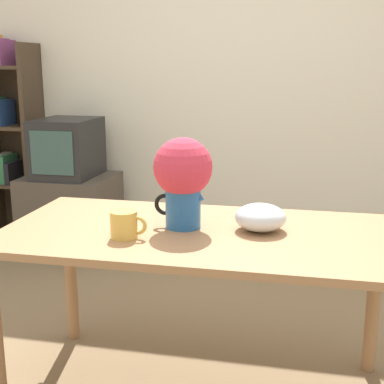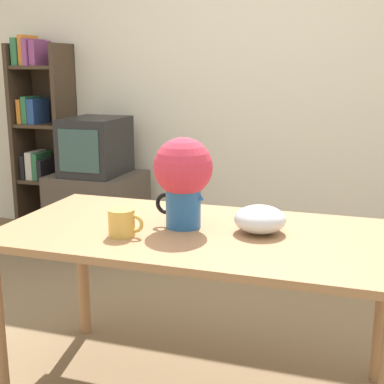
# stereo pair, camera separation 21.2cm
# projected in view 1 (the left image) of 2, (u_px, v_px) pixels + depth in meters

# --- Properties ---
(wall_back) EXTENTS (8.00, 0.05, 2.60)m
(wall_back) POSITION_uv_depth(u_px,v_px,m) (237.00, 75.00, 3.97)
(wall_back) COLOR #EDE5CC
(wall_back) RESTS_ON ground_plane
(table) EXTENTS (1.57, 0.80, 0.73)m
(table) POSITION_uv_depth(u_px,v_px,m) (199.00, 252.00, 2.14)
(table) COLOR #A3754C
(table) RESTS_ON ground_plane
(flower_vase) EXTENTS (0.24, 0.24, 0.37)m
(flower_vase) POSITION_uv_depth(u_px,v_px,m) (183.00, 176.00, 2.12)
(flower_vase) COLOR #235B9E
(flower_vase) RESTS_ON table
(coffee_mug) EXTENTS (0.14, 0.10, 0.10)m
(coffee_mug) POSITION_uv_depth(u_px,v_px,m) (125.00, 225.00, 2.02)
(coffee_mug) COLOR gold
(coffee_mug) RESTS_ON table
(white_bowl) EXTENTS (0.20, 0.20, 0.11)m
(white_bowl) POSITION_uv_depth(u_px,v_px,m) (260.00, 217.00, 2.11)
(white_bowl) COLOR silver
(white_bowl) RESTS_ON table
(tv_stand) EXTENTS (0.65, 0.55, 0.57)m
(tv_stand) POSITION_uv_depth(u_px,v_px,m) (71.00, 213.00, 4.03)
(tv_stand) COLOR #4C4238
(tv_stand) RESTS_ON ground_plane
(tv_set) EXTENTS (0.40, 0.51, 0.42)m
(tv_set) POSITION_uv_depth(u_px,v_px,m) (67.00, 148.00, 3.91)
(tv_set) COLOR black
(tv_set) RESTS_ON tv_stand
(bookshelf) EXTENTS (0.45, 0.33, 1.60)m
(bookshelf) POSITION_uv_depth(u_px,v_px,m) (8.00, 130.00, 4.27)
(bookshelf) COLOR #423323
(bookshelf) RESTS_ON ground_plane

